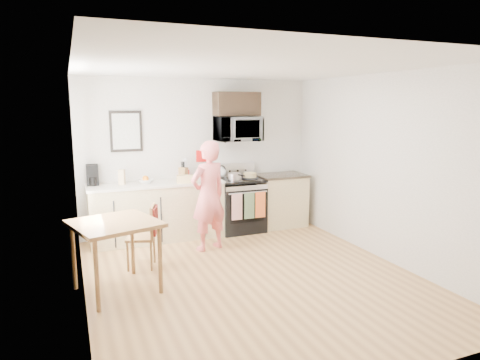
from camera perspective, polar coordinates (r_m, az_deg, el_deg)
name	(u,v)px	position (r m, az deg, el deg)	size (l,w,h in m)	color
floor	(252,277)	(5.58, 1.63, -12.79)	(4.60, 4.60, 0.00)	#9B6A3C
back_wall	(199,156)	(7.37, -5.51, 3.20)	(4.00, 0.04, 2.60)	beige
front_wall	(379,224)	(3.30, 18.06, -5.62)	(4.00, 0.04, 2.60)	beige
left_wall	(78,188)	(4.79, -20.76, -1.02)	(0.04, 4.60, 2.60)	beige
right_wall	(384,168)	(6.29, 18.64, 1.58)	(0.04, 4.60, 2.60)	beige
ceiling	(253,67)	(5.17, 1.78, 14.84)	(4.00, 4.60, 0.04)	white
window	(78,156)	(5.55, -20.76, 3.01)	(0.06, 1.40, 1.50)	silver
cabinet_left	(157,213)	(7.05, -10.96, -4.28)	(2.10, 0.60, 0.90)	tan
countertop_left	(156,184)	(6.95, -11.09, -0.52)	(2.14, 0.64, 0.04)	#EFE5CD
cabinet_right	(280,201)	(7.76, 5.41, -2.82)	(0.84, 0.60, 0.90)	tan
countertop_right	(281,175)	(7.68, 5.47, 0.61)	(0.88, 0.64, 0.04)	black
range	(240,206)	(7.42, -0.01, -3.48)	(0.76, 0.70, 1.16)	black
microwave	(238,129)	(7.33, -0.32, 6.82)	(0.76, 0.51, 0.42)	#B5B5BA
upper_cabinet	(237,104)	(7.36, -0.45, 10.11)	(0.76, 0.35, 0.40)	black
wall_art	(126,131)	(7.06, -14.95, 6.29)	(0.50, 0.04, 0.65)	black
wall_trivet	(202,156)	(7.37, -5.11, 3.21)	(0.20, 0.02, 0.20)	red
person	(208,196)	(6.39, -4.24, -2.13)	(0.60, 0.39, 1.65)	#D9443B
dining_table	(115,230)	(5.15, -16.34, -6.39)	(0.97, 0.97, 0.84)	brown
chair	(150,227)	(5.86, -11.97, -6.20)	(0.48, 0.45, 0.85)	brown
knife_block	(183,174)	(7.09, -7.56, 0.83)	(0.10, 0.13, 0.21)	brown
utensil_crock	(186,170)	(7.25, -7.23, 1.30)	(0.12, 0.12, 0.35)	red
fruit_bowl	(146,180)	(6.95, -12.41, -0.02)	(0.31, 0.31, 0.11)	white
milk_carton	(122,177)	(6.87, -15.48, 0.36)	(0.09, 0.09, 0.24)	tan
coffee_maker	(92,176)	(6.97, -19.08, 0.56)	(0.19, 0.27, 0.32)	black
bread_bag	(187,179)	(6.85, -7.08, 0.12)	(0.33, 0.15, 0.12)	tan
cake	(250,176)	(7.32, 1.30, 0.58)	(0.28, 0.28, 0.09)	black
kettle	(222,172)	(7.41, -2.47, 1.05)	(0.17, 0.17, 0.21)	white
pot	(235,176)	(7.16, -0.73, 0.47)	(0.22, 0.36, 0.11)	#B5B5BA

